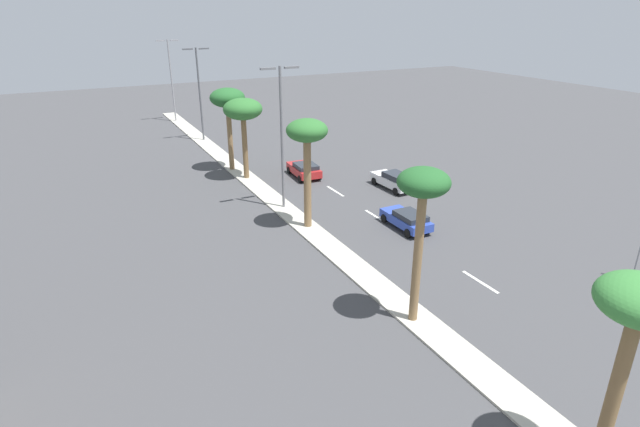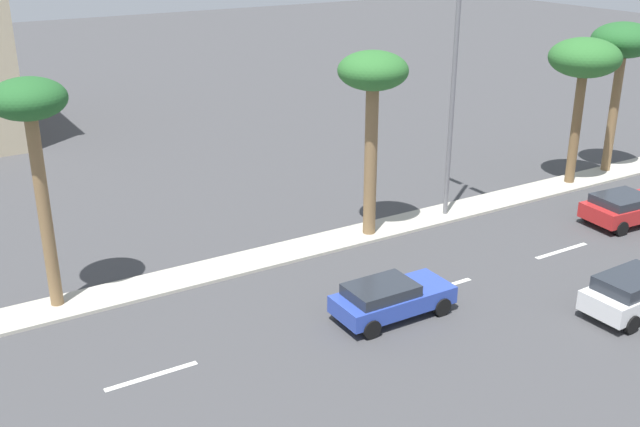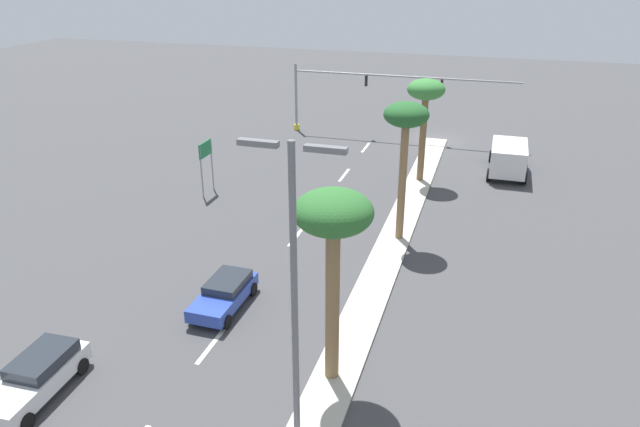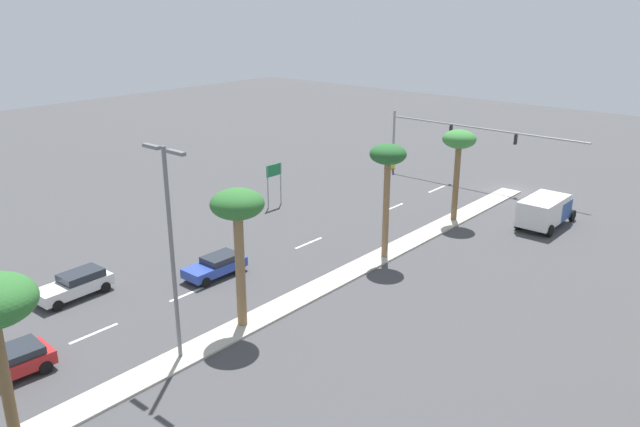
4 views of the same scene
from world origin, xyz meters
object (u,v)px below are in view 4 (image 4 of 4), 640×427
Objects in this scene: palm_tree_far at (459,144)px; palm_tree_left at (238,212)px; box_truck at (545,210)px; sedan_red_front at (8,363)px; street_lamp_far at (171,240)px; directional_road_sign at (274,175)px; sedan_white_near at (75,284)px; sedan_blue_rear at (216,265)px; traffic_signal_gantry at (441,138)px; palm_tree_near at (388,162)px.

palm_tree_far is 0.95× the size of palm_tree_left.
palm_tree_far is at bearing 30.17° from box_truck.
street_lamp_far is at bearing -127.20° from sedan_red_front.
sedan_red_front is at bearing 108.05° from directional_road_sign.
street_lamp_far is 11.53m from sedan_white_near.
sedan_red_front is 13.84m from sedan_blue_rear.
directional_road_sign is 0.89× the size of sedan_blue_rear.
traffic_signal_gantry is 2.61× the size of palm_tree_left.
street_lamp_far is at bearing 89.74° from palm_tree_far.
palm_tree_far is at bearing -111.12° from sedan_white_near.
directional_road_sign is (5.98, 17.00, -1.28)m from traffic_signal_gantry.
palm_tree_near is at bearing -91.15° from street_lamp_far.
palm_tree_far is 26.75m from street_lamp_far.
palm_tree_near reaches higher than box_truck.
palm_tree_near is (-7.69, 20.21, 2.76)m from traffic_signal_gantry.
traffic_signal_gantry is 4.81× the size of sedan_blue_rear.
palm_tree_near is at bearing 66.67° from box_truck.
street_lamp_far is 2.56× the size of sedan_blue_rear.
palm_tree_near reaches higher than palm_tree_far.
directional_road_sign is at bearing 26.29° from palm_tree_far.
street_lamp_far is at bearing 101.20° from traffic_signal_gantry.
directional_road_sign is 21.92m from box_truck.
palm_tree_left is (-13.28, 15.93, 3.79)m from directional_road_sign.
traffic_signal_gantry reaches higher than box_truck.
palm_tree_far is 1.62× the size of sedan_white_near.
traffic_signal_gantry is at bearing -94.34° from sedan_white_near.
traffic_signal_gantry is at bearing -27.16° from box_truck.
palm_tree_left is (0.39, 12.72, -0.25)m from palm_tree_near.
palm_tree_far is at bearing 125.80° from traffic_signal_gantry.
palm_tree_near is 1.03× the size of palm_tree_left.
sedan_red_front is at bearing 130.25° from sedan_white_near.
palm_tree_near is 20.64m from sedan_white_near.
palm_tree_left is at bearing 129.80° from directional_road_sign.
sedan_blue_rear is at bearing -28.87° from palm_tree_left.
directional_road_sign is 0.87× the size of sedan_red_front.
palm_tree_near is at bearing 91.27° from palm_tree_far.
palm_tree_left reaches higher than palm_tree_far.
traffic_signal_gantry reaches higher than sedan_red_front.
sedan_blue_rear is 0.92× the size of sedan_white_near.
palm_tree_left is at bearing -89.34° from street_lamp_far.
street_lamp_far is (-7.35, 37.11, 2.27)m from traffic_signal_gantry.
directional_road_sign is 24.38m from street_lamp_far.
box_truck is (-10.82, -36.46, 0.59)m from sedan_red_front.
palm_tree_left reaches higher than sedan_blue_rear.
directional_road_sign is 27.78m from sedan_red_front.
palm_tree_left is at bearing 76.75° from box_truck.
sedan_red_front is 0.72× the size of box_truck.
sedan_white_near is at bearing -49.75° from sedan_red_front.
traffic_signal_gantry is 3.38× the size of box_truck.
traffic_signal_gantry is 37.20m from sedan_white_near.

